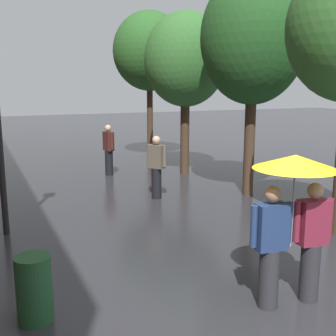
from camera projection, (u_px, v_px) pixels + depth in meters
ground_plane at (260, 324)px, 5.07m from camera, size 80.00×80.00×0.00m
street_tree_1 at (253, 39)px, 10.36m from camera, size 2.68×2.68×5.74m
street_tree_2 at (185, 60)px, 13.11m from camera, size 2.64×2.64×5.20m
street_tree_3 at (149, 52)px, 15.89m from camera, size 2.82×2.82×5.72m
couple_under_umbrella at (293, 208)px, 5.31m from camera, size 1.21×1.08×2.02m
litter_bin at (34, 289)px, 5.06m from camera, size 0.44×0.44×0.85m
pedestrian_walking_midground at (109, 150)px, 13.45m from camera, size 0.29×0.58×1.66m
pedestrian_walking_far at (156, 167)px, 10.61m from camera, size 0.39×0.52×1.64m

